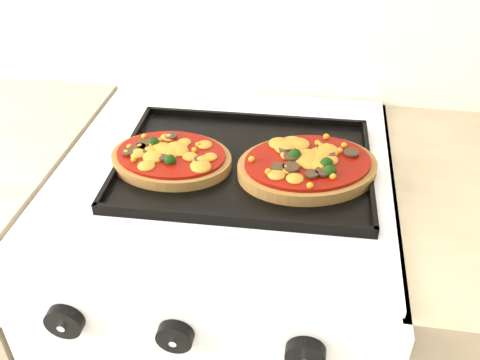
% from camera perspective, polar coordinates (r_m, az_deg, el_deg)
% --- Properties ---
extents(stove, '(0.60, 0.60, 0.91)m').
position_cam_1_polar(stove, '(1.27, -1.31, -15.68)').
color(stove, white).
rests_on(stove, floor).
extents(control_panel, '(0.60, 0.02, 0.09)m').
position_cam_1_polar(control_panel, '(0.77, -6.00, -15.16)').
color(control_panel, white).
rests_on(control_panel, stove).
extents(knob_left, '(0.05, 0.02, 0.05)m').
position_cam_1_polar(knob_left, '(0.81, -18.19, -14.15)').
color(knob_left, black).
rests_on(knob_left, control_panel).
extents(knob_center, '(0.05, 0.02, 0.05)m').
position_cam_1_polar(knob_center, '(0.76, -6.94, -16.23)').
color(knob_center, black).
rests_on(knob_center, control_panel).
extents(knob_right, '(0.05, 0.02, 0.05)m').
position_cam_1_polar(knob_right, '(0.74, 6.99, -17.94)').
color(knob_right, black).
rests_on(knob_right, control_panel).
extents(baking_tray, '(0.45, 0.34, 0.02)m').
position_cam_1_polar(baking_tray, '(0.94, 0.48, 1.86)').
color(baking_tray, black).
rests_on(baking_tray, stove).
extents(pizza_left, '(0.22, 0.17, 0.03)m').
position_cam_1_polar(pizza_left, '(0.94, -7.36, 2.48)').
color(pizza_left, brown).
rests_on(pizza_left, baking_tray).
extents(pizza_right, '(0.29, 0.25, 0.04)m').
position_cam_1_polar(pizza_right, '(0.92, 7.21, 1.60)').
color(pizza_right, brown).
rests_on(pizza_right, baking_tray).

